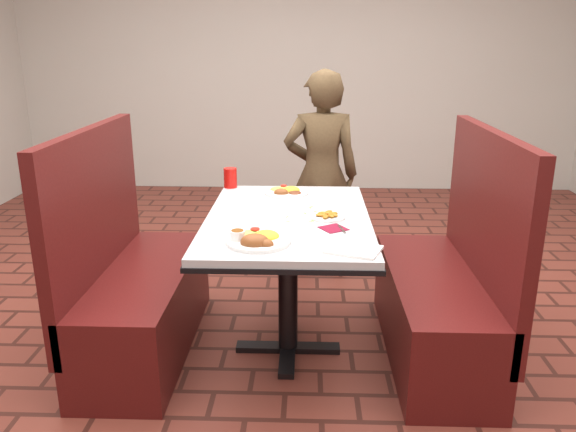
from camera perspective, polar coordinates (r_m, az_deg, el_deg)
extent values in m
plane|color=brown|center=(3.08, 0.00, -13.46)|extent=(7.00, 7.00, 0.00)
cube|color=beige|center=(6.15, 1.22, 15.67)|extent=(6.00, 0.04, 2.80)
cube|color=silver|center=(2.78, 0.00, -0.34)|extent=(0.80, 1.20, 0.03)
cube|color=black|center=(2.78, 0.00, -0.88)|extent=(0.81, 1.21, 0.02)
cylinder|color=black|center=(2.91, 0.00, -7.40)|extent=(0.10, 0.10, 0.69)
cube|color=black|center=(3.07, 0.00, -13.22)|extent=(0.55, 0.08, 0.03)
cube|color=black|center=(3.07, 0.00, -13.22)|extent=(0.08, 0.55, 0.03)
cube|color=#541413|center=(3.09, -14.25, -9.20)|extent=(0.45, 1.20, 0.45)
cube|color=#541413|center=(2.98, -18.98, -0.72)|extent=(0.06, 1.20, 0.95)
cube|color=#541413|center=(3.04, 14.49, -9.65)|extent=(0.45, 1.20, 0.45)
cube|color=#541413|center=(2.92, 19.40, -1.14)|extent=(0.06, 1.20, 0.95)
imported|color=brown|center=(3.84, 3.39, 4.19)|extent=(0.53, 0.36, 1.41)
cylinder|color=white|center=(2.40, -3.03, -2.55)|extent=(0.28, 0.28, 0.02)
ellipsoid|color=yellow|center=(2.43, -2.23, -1.52)|extent=(0.11, 0.11, 0.05)
ellipsoid|color=#A6D053|center=(2.45, -4.14, -1.54)|extent=(0.11, 0.09, 0.04)
cylinder|color=red|center=(2.47, -3.37, -1.34)|extent=(0.04, 0.04, 0.01)
ellipsoid|color=brown|center=(2.34, -3.41, -2.02)|extent=(0.12, 0.09, 0.07)
ellipsoid|color=brown|center=(2.32, -2.30, -2.47)|extent=(0.07, 0.05, 0.04)
cylinder|color=white|center=(2.39, -5.15, -1.95)|extent=(0.07, 0.07, 0.04)
cylinder|color=brown|center=(2.39, -5.17, -1.50)|extent=(0.05, 0.05, 0.01)
cylinder|color=white|center=(3.17, -0.17, 2.37)|extent=(0.24, 0.24, 0.01)
ellipsoid|color=yellow|center=(3.19, 0.33, 3.02)|extent=(0.10, 0.10, 0.04)
ellipsoid|color=#A6D053|center=(3.21, -0.94, 2.98)|extent=(0.10, 0.08, 0.03)
cylinder|color=red|center=(3.23, -0.45, 3.09)|extent=(0.04, 0.04, 0.01)
ellipsoid|color=brown|center=(3.13, 0.71, 2.56)|extent=(0.07, 0.07, 0.03)
ellipsoid|color=brown|center=(3.12, -0.69, 2.73)|extent=(0.08, 0.06, 0.05)
cylinder|color=white|center=(2.74, 4.02, -0.09)|extent=(0.17, 0.17, 0.01)
cube|color=maroon|center=(2.59, 4.64, -1.27)|extent=(0.15, 0.15, 0.00)
cube|color=silver|center=(2.57, 5.48, -1.33)|extent=(0.03, 0.12, 0.00)
cylinder|color=red|center=(3.32, -5.88, 3.88)|extent=(0.08, 0.08, 0.12)
cube|color=white|center=(2.32, 6.66, -3.40)|extent=(0.26, 0.23, 0.01)
cube|color=silver|center=(2.47, -1.09, -1.95)|extent=(0.08, 0.14, 0.00)
cube|color=silver|center=(2.46, -2.78, -2.05)|extent=(0.01, 0.17, 0.00)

